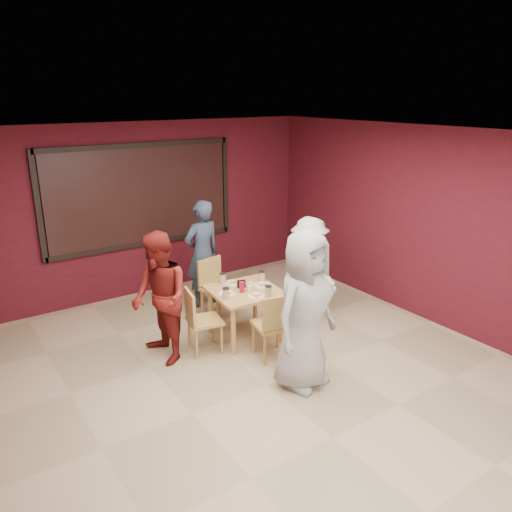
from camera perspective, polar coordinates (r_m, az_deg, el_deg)
floor at (r=5.96m, az=1.20°, el=-14.54°), size 7.00×7.00×0.00m
window_blinds at (r=8.22m, az=-12.94°, el=6.73°), size 3.00×0.02×1.50m
dining_table at (r=6.73m, az=-1.29°, el=-4.52°), size 0.97×0.97×0.85m
chair_front at (r=6.23m, az=2.12°, el=-7.61°), size 0.51×0.51×0.90m
chair_back at (r=7.46m, az=-4.71°, el=-3.25°), size 0.50×0.50×0.88m
chair_left at (r=6.46m, az=-6.51°, el=-6.99°), size 0.49×0.49×0.86m
chair_right at (r=7.18m, az=4.23°, el=-4.65°), size 0.47×0.47×0.78m
diner_front at (r=5.59m, az=5.57°, el=-6.25°), size 1.01×0.78×1.83m
diner_back at (r=7.76m, az=-6.15°, el=0.26°), size 0.65×0.46×1.69m
diner_left at (r=6.22m, az=-10.93°, el=-4.77°), size 0.63×0.81×1.66m
diner_right at (r=7.45m, az=6.08°, el=-1.23°), size 0.70×1.05×1.51m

